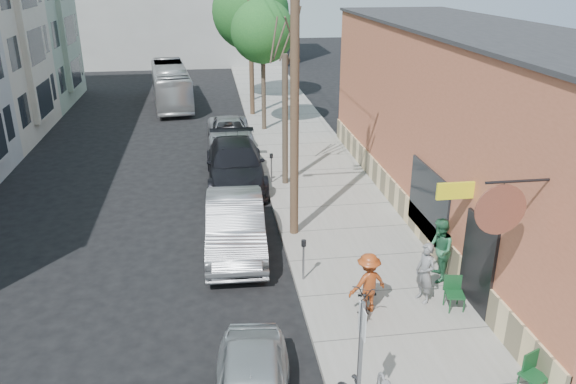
{
  "coord_description": "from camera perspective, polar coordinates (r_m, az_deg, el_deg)",
  "views": [
    {
      "loc": [
        -0.17,
        -12.84,
        8.45
      ],
      "look_at": [
        2.29,
        4.26,
        1.5
      ],
      "focal_mm": 35.0,
      "sensor_mm": 36.0,
      "label": 1
    }
  ],
  "objects": [
    {
      "name": "ground",
      "position": [
        15.38,
        -6.32,
        -11.58
      ],
      "size": [
        120.0,
        120.0,
        0.0
      ],
      "primitive_type": "plane",
      "color": "black"
    },
    {
      "name": "sidewalk",
      "position": [
        25.66,
        2.19,
        2.84
      ],
      "size": [
        4.5,
        58.0,
        0.15
      ],
      "primitive_type": "cube",
      "color": "gray",
      "rests_on": "ground"
    },
    {
      "name": "cafe_building",
      "position": [
        20.7,
        18.49,
        6.37
      ],
      "size": [
        6.6,
        20.2,
        6.61
      ],
      "color": "#B46043",
      "rests_on": "ground"
    },
    {
      "name": "sign_post",
      "position": [
        10.82,
        7.36,
        -16.03
      ],
      "size": [
        0.07,
        0.45,
        2.8
      ],
      "color": "slate",
      "rests_on": "sidewalk"
    },
    {
      "name": "parking_meter_near",
      "position": [
        15.84,
        1.59,
        -6.24
      ],
      "size": [
        0.14,
        0.14,
        1.24
      ],
      "color": "slate",
      "rests_on": "sidewalk"
    },
    {
      "name": "parking_meter_far",
      "position": [
        22.99,
        -1.7,
        2.94
      ],
      "size": [
        0.14,
        0.14,
        1.24
      ],
      "color": "slate",
      "rests_on": "sidewalk"
    },
    {
      "name": "utility_pole_near",
      "position": [
        17.27,
        0.48,
        11.76
      ],
      "size": [
        3.57,
        0.28,
        10.0
      ],
      "color": "#503A28",
      "rests_on": "sidewalk"
    },
    {
      "name": "utility_pole_far",
      "position": [
        33.6,
        -3.84,
        16.56
      ],
      "size": [
        1.8,
        0.28,
        10.0
      ],
      "color": "#503A28",
      "rests_on": "sidewalk"
    },
    {
      "name": "tree_bare",
      "position": [
        22.41,
        -0.3,
        7.22
      ],
      "size": [
        0.24,
        0.24,
        5.23
      ],
      "color": "#44392C",
      "rests_on": "sidewalk"
    },
    {
      "name": "tree_leafy_mid",
      "position": [
        30.2,
        -2.6,
        15.96
      ],
      "size": [
        3.3,
        3.3,
        6.85
      ],
      "color": "#44392C",
      "rests_on": "sidewalk"
    },
    {
      "name": "tree_leafy_far",
      "position": [
        37.51,
        -3.8,
        17.81
      ],
      "size": [
        4.9,
        4.9,
        8.1
      ],
      "color": "#44392C",
      "rests_on": "sidewalk"
    },
    {
      "name": "patio_chair_a",
      "position": [
        15.36,
        16.59,
        -9.91
      ],
      "size": [
        0.59,
        0.59,
        0.88
      ],
      "primitive_type": null,
      "rotation": [
        0.0,
        0.0,
        -0.2
      ],
      "color": "#12411F",
      "rests_on": "sidewalk"
    },
    {
      "name": "patio_chair_b",
      "position": [
        13.24,
        23.68,
        -16.71
      ],
      "size": [
        0.66,
        0.66,
        0.88
      ],
      "primitive_type": null,
      "rotation": [
        0.0,
        0.0,
        0.4
      ],
      "color": "#12411F",
      "rests_on": "sidewalk"
    },
    {
      "name": "patron_grey",
      "position": [
        15.3,
        13.76,
        -7.97
      ],
      "size": [
        0.59,
        0.72,
        1.69
      ],
      "primitive_type": "imported",
      "rotation": [
        0.0,
        0.0,
        -1.23
      ],
      "color": "slate",
      "rests_on": "sidewalk"
    },
    {
      "name": "patron_green",
      "position": [
        16.34,
        15.08,
        -5.73
      ],
      "size": [
        0.88,
        1.03,
        1.86
      ],
      "primitive_type": "imported",
      "rotation": [
        0.0,
        0.0,
        -1.79
      ],
      "color": "#2A6A46",
      "rests_on": "sidewalk"
    },
    {
      "name": "cyclist",
      "position": [
        14.61,
        8.13,
        -9.14
      ],
      "size": [
        1.19,
        0.9,
        1.64
      ],
      "primitive_type": "imported",
      "rotation": [
        0.0,
        0.0,
        3.45
      ],
      "color": "#943A15",
      "rests_on": "sidewalk"
    },
    {
      "name": "cyclist_bike",
      "position": [
        14.78,
        8.06,
        -10.24
      ],
      "size": [
        1.34,
        1.98,
        0.98
      ],
      "primitive_type": "imported",
      "rotation": [
        0.0,
        0.0,
        -0.4
      ],
      "color": "black",
      "rests_on": "sidewalk"
    },
    {
      "name": "car_1",
      "position": [
        17.85,
        -5.38,
        -3.41
      ],
      "size": [
        1.97,
        5.21,
        1.7
      ],
      "primitive_type": "imported",
      "rotation": [
        0.0,
        0.0,
        -0.03
      ],
      "color": "#93949A",
      "rests_on": "ground"
    },
    {
      "name": "car_2",
      "position": [
        23.4,
        -5.37,
        2.84
      ],
      "size": [
        2.37,
        5.8,
        1.68
      ],
      "primitive_type": "imported",
      "rotation": [
        0.0,
        0.0,
        -0.0
      ],
      "color": "black",
      "rests_on": "ground"
    },
    {
      "name": "car_3",
      "position": [
        28.91,
        -5.99,
        6.12
      ],
      "size": [
        2.19,
        4.65,
        1.28
      ],
      "primitive_type": "imported",
      "rotation": [
        0.0,
        0.0,
        0.01
      ],
      "color": "#9A9CA1",
      "rests_on": "ground"
    },
    {
      "name": "bus",
      "position": [
        38.15,
        -11.82,
        10.63
      ],
      "size": [
        3.1,
        9.38,
        2.57
      ],
      "primitive_type": "imported",
      "rotation": [
        0.0,
        0.0,
        0.1
      ],
      "color": "silver",
      "rests_on": "ground"
    }
  ]
}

